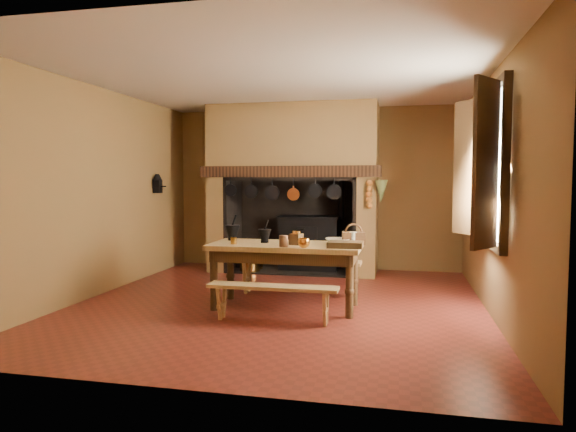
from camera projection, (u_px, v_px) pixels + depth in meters
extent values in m
plane|color=maroon|center=(279.00, 303.00, 6.46)|extent=(5.50, 5.50, 0.00)
plane|color=silver|center=(279.00, 78.00, 6.27)|extent=(5.50, 5.50, 0.00)
cube|color=brown|center=(315.00, 189.00, 9.04)|extent=(5.00, 0.02, 2.80)
cube|color=brown|center=(99.00, 191.00, 6.90)|extent=(0.02, 5.50, 2.80)
cube|color=brown|center=(493.00, 193.00, 5.83)|extent=(0.02, 5.50, 2.80)
cube|color=brown|center=(191.00, 201.00, 3.68)|extent=(5.00, 0.02, 2.80)
cube|color=brown|center=(223.00, 189.00, 8.94)|extent=(0.30, 0.90, 2.80)
cube|color=brown|center=(368.00, 189.00, 8.40)|extent=(0.30, 0.90, 2.80)
cube|color=brown|center=(294.00, 141.00, 8.61)|extent=(2.20, 0.90, 1.20)
cube|color=#311B0D|center=(288.00, 172.00, 8.26)|extent=(2.95, 0.22, 0.18)
cube|color=black|center=(298.00, 222.00, 9.12)|extent=(2.20, 0.06, 1.60)
cube|color=black|center=(293.00, 270.00, 8.76)|extent=(2.20, 0.90, 0.02)
cube|color=black|center=(309.00, 244.00, 8.83)|extent=(1.00, 0.50, 0.90)
cube|color=black|center=(309.00, 217.00, 8.77)|extent=(1.04, 0.54, 0.04)
cube|color=black|center=(307.00, 240.00, 8.57)|extent=(0.35, 0.02, 0.45)
cylinder|color=black|center=(342.00, 198.00, 8.65)|extent=(0.10, 0.10, 0.70)
cylinder|color=#C4832D|center=(298.00, 240.00, 8.58)|extent=(0.03, 0.03, 0.03)
cylinder|color=#C4832D|center=(315.00, 240.00, 8.51)|extent=(0.03, 0.03, 0.03)
cylinder|color=#C4832D|center=(251.00, 264.00, 8.92)|extent=(0.40, 0.40, 0.20)
cylinder|color=#C4832D|center=(250.00, 267.00, 8.67)|extent=(0.34, 0.34, 0.18)
cube|color=black|center=(242.00, 263.00, 9.06)|extent=(0.18, 0.18, 0.16)
cone|color=brown|center=(381.00, 191.00, 7.85)|extent=(0.20, 0.20, 0.35)
cube|color=white|center=(498.00, 166.00, 5.42)|extent=(0.02, 1.00, 1.60)
cube|color=#321F10|center=(498.00, 86.00, 5.37)|extent=(0.08, 1.16, 0.08)
cube|color=#321F10|center=(493.00, 245.00, 5.48)|extent=(0.08, 1.16, 0.08)
cube|color=#321F10|center=(486.00, 164.00, 4.81)|extent=(0.29, 0.39, 1.60)
cube|color=#321F10|center=(467.00, 168.00, 6.13)|extent=(0.29, 0.39, 1.60)
cube|color=black|center=(157.00, 186.00, 8.39)|extent=(0.12, 0.12, 0.22)
cone|color=black|center=(157.00, 177.00, 8.38)|extent=(0.16, 0.16, 0.10)
cylinder|color=black|center=(163.00, 186.00, 8.37)|extent=(0.12, 0.02, 0.02)
cube|color=tan|center=(285.00, 246.00, 6.19)|extent=(1.81, 0.81, 0.06)
cube|color=#321F10|center=(285.00, 254.00, 6.20)|extent=(1.69, 0.68, 0.14)
cylinder|color=#321F10|center=(214.00, 280.00, 6.10)|extent=(0.09, 0.09, 0.72)
cylinder|color=#321F10|center=(349.00, 286.00, 5.75)|extent=(0.09, 0.09, 0.72)
cylinder|color=#321F10|center=(230.00, 271.00, 6.68)|extent=(0.09, 0.09, 0.72)
cylinder|color=#321F10|center=(354.00, 276.00, 6.34)|extent=(0.09, 0.09, 0.72)
cube|color=tan|center=(272.00, 287.00, 5.59)|extent=(1.44, 0.25, 0.04)
cube|color=tan|center=(297.00, 261.00, 6.89)|extent=(1.72, 0.30, 0.04)
cylinder|color=black|center=(233.00, 239.00, 6.54)|extent=(0.11, 0.11, 0.03)
cone|color=black|center=(232.00, 231.00, 6.53)|extent=(0.19, 0.19, 0.16)
cylinder|color=black|center=(234.00, 221.00, 6.52)|extent=(0.08, 0.04, 0.16)
cylinder|color=black|center=(265.00, 241.00, 6.29)|extent=(0.10, 0.10, 0.03)
cone|color=black|center=(265.00, 235.00, 6.28)|extent=(0.16, 0.16, 0.14)
cylinder|color=black|center=(266.00, 225.00, 6.27)|extent=(0.06, 0.02, 0.13)
cube|color=#321F10|center=(296.00, 239.00, 6.09)|extent=(0.16, 0.16, 0.13)
cylinder|color=#C4832D|center=(296.00, 232.00, 6.08)|extent=(0.10, 0.10, 0.03)
cylinder|color=black|center=(301.00, 229.00, 6.07)|extent=(0.11, 0.05, 0.04)
cylinder|color=#C4832D|center=(234.00, 241.00, 6.14)|extent=(0.09, 0.09, 0.08)
cylinder|color=#C4832D|center=(292.00, 239.00, 6.29)|extent=(0.09, 0.09, 0.09)
imported|color=beige|center=(338.00, 241.00, 6.13)|extent=(0.34, 0.34, 0.07)
cylinder|color=#51311E|center=(284.00, 241.00, 5.89)|extent=(0.13, 0.13, 0.13)
cylinder|color=beige|center=(353.00, 238.00, 6.08)|extent=(0.09, 0.09, 0.15)
cube|color=#4B2B16|center=(353.00, 238.00, 6.14)|extent=(0.29, 0.24, 0.15)
torus|color=#4B2B16|center=(354.00, 232.00, 6.13)|extent=(0.21, 0.06, 0.21)
cube|color=#321F10|center=(345.00, 244.00, 5.84)|extent=(0.40, 0.28, 0.07)
imported|color=#C4832D|center=(304.00, 243.00, 5.81)|extent=(0.14, 0.14, 0.11)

